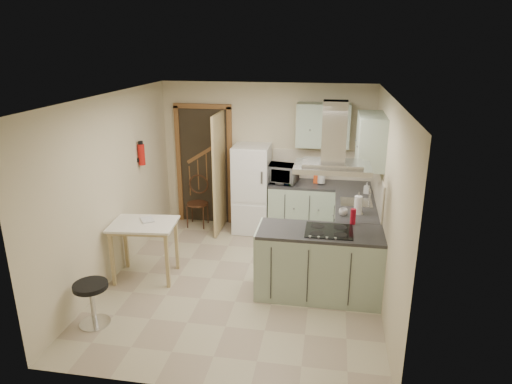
% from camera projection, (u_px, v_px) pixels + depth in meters
% --- Properties ---
extents(floor, '(4.20, 4.20, 0.00)m').
position_uv_depth(floor, '(243.00, 281.00, 6.27)').
color(floor, '#B7AE8E').
rests_on(floor, ground).
extents(ceiling, '(4.20, 4.20, 0.00)m').
position_uv_depth(ceiling, '(241.00, 97.00, 5.49)').
color(ceiling, silver).
rests_on(ceiling, back_wall).
extents(back_wall, '(3.60, 0.00, 3.60)m').
position_uv_depth(back_wall, '(266.00, 157.00, 7.85)').
color(back_wall, beige).
rests_on(back_wall, floor).
extents(left_wall, '(0.00, 4.20, 4.20)m').
position_uv_depth(left_wall, '(112.00, 188.00, 6.17)').
color(left_wall, beige).
rests_on(left_wall, floor).
extents(right_wall, '(0.00, 4.20, 4.20)m').
position_uv_depth(right_wall, '(386.00, 203.00, 5.60)').
color(right_wall, beige).
rests_on(right_wall, floor).
extents(doorway, '(1.10, 0.12, 2.10)m').
position_uv_depth(doorway, '(204.00, 165.00, 8.06)').
color(doorway, brown).
rests_on(doorway, floor).
extents(fridge, '(0.60, 0.60, 1.50)m').
position_uv_depth(fridge, '(252.00, 189.00, 7.75)').
color(fridge, white).
rests_on(fridge, floor).
extents(counter_back, '(1.08, 0.60, 0.90)m').
position_uv_depth(counter_back, '(302.00, 208.00, 7.71)').
color(counter_back, '#9EB2A0').
rests_on(counter_back, floor).
extents(counter_right, '(0.60, 1.95, 0.90)m').
position_uv_depth(counter_right, '(354.00, 227.00, 6.95)').
color(counter_right, '#9EB2A0').
rests_on(counter_right, floor).
extents(splashback, '(1.68, 0.02, 0.50)m').
position_uv_depth(splashback, '(322.00, 165.00, 7.71)').
color(splashback, beige).
rests_on(splashback, counter_back).
extents(wall_cabinet_back, '(0.85, 0.35, 0.70)m').
position_uv_depth(wall_cabinet_back, '(323.00, 125.00, 7.34)').
color(wall_cabinet_back, '#9EB2A0').
rests_on(wall_cabinet_back, back_wall).
extents(wall_cabinet_right, '(0.35, 0.90, 0.70)m').
position_uv_depth(wall_cabinet_right, '(371.00, 140.00, 6.23)').
color(wall_cabinet_right, '#9EB2A0').
rests_on(wall_cabinet_right, right_wall).
extents(peninsula, '(1.55, 0.65, 0.90)m').
position_uv_depth(peninsula, '(319.00, 263.00, 5.80)').
color(peninsula, '#9EB2A0').
rests_on(peninsula, floor).
extents(hob, '(0.58, 0.50, 0.01)m').
position_uv_depth(hob, '(329.00, 231.00, 5.64)').
color(hob, black).
rests_on(hob, peninsula).
extents(extractor_hood, '(0.90, 0.55, 0.10)m').
position_uv_depth(extractor_hood, '(332.00, 167.00, 5.39)').
color(extractor_hood, silver).
rests_on(extractor_hood, ceiling).
extents(sink, '(0.45, 0.40, 0.01)m').
position_uv_depth(sink, '(356.00, 202.00, 6.64)').
color(sink, silver).
rests_on(sink, counter_right).
extents(fire_extinguisher, '(0.10, 0.10, 0.32)m').
position_uv_depth(fire_extinguisher, '(142.00, 155.00, 6.92)').
color(fire_extinguisher, '#B2140F').
rests_on(fire_extinguisher, left_wall).
extents(drop_leaf_table, '(0.92, 0.73, 0.81)m').
position_uv_depth(drop_leaf_table, '(146.00, 250.00, 6.27)').
color(drop_leaf_table, tan).
rests_on(drop_leaf_table, floor).
extents(bentwood_chair, '(0.37, 0.37, 0.82)m').
position_uv_depth(bentwood_chair, '(197.00, 204.00, 8.04)').
color(bentwood_chair, '#50261A').
rests_on(bentwood_chair, floor).
extents(stool, '(0.47, 0.47, 0.53)m').
position_uv_depth(stool, '(93.00, 304.00, 5.25)').
color(stool, black).
rests_on(stool, floor).
extents(microwave, '(0.61, 0.47, 0.30)m').
position_uv_depth(microwave, '(280.00, 173.00, 7.56)').
color(microwave, black).
rests_on(microwave, counter_back).
extents(kettle, '(0.15, 0.15, 0.19)m').
position_uv_depth(kettle, '(321.00, 178.00, 7.49)').
color(kettle, silver).
rests_on(kettle, counter_back).
extents(cereal_box, '(0.09, 0.20, 0.29)m').
position_uv_depth(cereal_box, '(317.00, 174.00, 7.58)').
color(cereal_box, '#D54719').
rests_on(cereal_box, counter_back).
extents(soap_bottle, '(0.10, 0.10, 0.17)m').
position_uv_depth(soap_bottle, '(367.00, 188.00, 7.03)').
color(soap_bottle, '#AEAFBB').
rests_on(soap_bottle, counter_right).
extents(paper_towel, '(0.13, 0.13, 0.27)m').
position_uv_depth(paper_towel, '(358.00, 205.00, 6.16)').
color(paper_towel, white).
rests_on(paper_towel, counter_right).
extents(cup, '(0.15, 0.15, 0.09)m').
position_uv_depth(cup, '(343.00, 212.00, 6.14)').
color(cup, silver).
rests_on(cup, counter_right).
extents(red_bottle, '(0.08, 0.08, 0.20)m').
position_uv_depth(red_bottle, '(353.00, 216.00, 5.84)').
color(red_bottle, '#A90E22').
rests_on(red_bottle, peninsula).
extents(book, '(0.26, 0.27, 0.10)m').
position_uv_depth(book, '(141.00, 218.00, 6.19)').
color(book, '#A9384D').
rests_on(book, drop_leaf_table).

